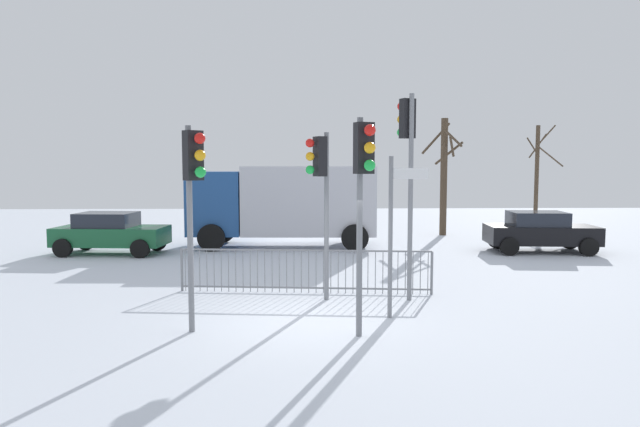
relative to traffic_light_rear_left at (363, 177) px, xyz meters
name	(u,v)px	position (x,y,z in m)	size (l,w,h in m)	color
ground_plane	(306,321)	(-1.02, 1.13, -2.91)	(60.00, 60.00, 0.00)	silver
traffic_light_rear_left	(363,177)	(0.00, 0.00, 0.00)	(0.37, 0.55, 3.97)	slate
traffic_light_rear_right	(408,150)	(1.33, 2.99, 0.56)	(0.39, 0.53, 4.74)	slate
traffic_light_mid_left	(193,182)	(-3.06, 0.38, -0.09)	(0.46, 0.48, 3.85)	slate
traffic_light_foreground_left	(321,178)	(-0.67, 2.89, -0.07)	(0.53, 0.39, 3.87)	slate
direction_sign_post	(393,228)	(0.76, 1.35, -1.07)	(0.77, 0.23, 3.31)	slate
pedestrian_guard_railing	(305,270)	(-1.03, 3.70, -2.36)	(6.20, 0.63, 1.07)	slate
car_green_near	(110,232)	(-7.93, 10.03, -2.14)	(3.93, 2.19, 1.47)	#195933
car_black_mid	(540,231)	(7.47, 9.96, -2.14)	(3.93, 2.19, 1.47)	black
delivery_truck	(285,202)	(-1.79, 11.65, -1.17)	(7.12, 2.90, 3.10)	silver
bare_tree_left	(537,173)	(10.72, 18.06, -0.15)	(1.66, 1.88, 5.15)	#473828
bare_tree_centre	(444,173)	(5.23, 15.10, -0.11)	(1.88, 1.75, 5.24)	#473828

